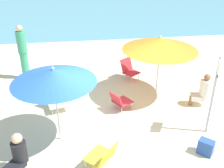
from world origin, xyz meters
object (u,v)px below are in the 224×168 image
object	(u,v)px
umbrella_orange	(160,44)
umbrella_blue	(54,76)
beach_chair_a	(103,155)
beach_bag	(206,147)
beach_chair_c	(120,101)
person_c	(23,52)
person_b	(203,90)
warning_sign	(215,86)
beach_chair_b	(129,69)
beach_chair_d	(58,99)
person_a	(18,154)

from	to	relation	value
umbrella_orange	umbrella_blue	distance (m)	3.30
beach_chair_a	beach_bag	distance (m)	2.27
beach_chair_c	person_c	world-z (taller)	person_c
person_b	beach_bag	world-z (taller)	person_b
beach_chair_c	person_b	world-z (taller)	person_b
beach_chair_a	warning_sign	xyz separation A→B (m)	(2.64, 0.86, 0.94)
beach_chair_b	warning_sign	bearing A→B (deg)	-13.35
umbrella_blue	warning_sign	distance (m)	3.56
beach_chair_a	beach_bag	xyz separation A→B (m)	(2.27, 0.12, -0.15)
beach_chair_d	person_b	xyz separation A→B (m)	(4.01, -0.37, 0.17)
beach_chair_d	person_a	world-z (taller)	person_a
beach_chair_c	beach_chair_b	bearing A→B (deg)	40.61
beach_chair_b	beach_chair_d	world-z (taller)	beach_chair_b
beach_bag	beach_chair_d	bearing A→B (deg)	144.82
umbrella_blue	beach_chair_b	distance (m)	3.89
beach_chair_d	beach_chair_c	bearing A→B (deg)	66.79
person_a	person_c	xyz separation A→B (m)	(-0.47, 4.37, 0.49)
beach_chair_d	beach_bag	xyz separation A→B (m)	(3.25, -2.29, -0.14)
umbrella_blue	person_b	bearing A→B (deg)	13.97
umbrella_blue	beach_chair_a	xyz separation A→B (m)	(0.90, -1.06, -1.33)
umbrella_orange	umbrella_blue	bearing A→B (deg)	-148.60
umbrella_orange	person_a	xyz separation A→B (m)	(-3.57, -2.66, -1.18)
beach_chair_c	umbrella_blue	bearing A→B (deg)	-177.96
beach_chair_c	person_a	bearing A→B (deg)	-171.06
beach_chair_a	person_c	distance (m)	5.01
umbrella_orange	beach_chair_b	size ratio (longest dim) A/B	3.01
beach_chair_a	person_b	bearing A→B (deg)	-104.55
umbrella_blue	person_c	world-z (taller)	umbrella_blue
umbrella_blue	person_a	distance (m)	1.70
beach_chair_d	person_c	xyz separation A→B (m)	(-1.14, 2.09, 0.63)
person_b	beach_bag	xyz separation A→B (m)	(-0.77, -1.92, -0.31)
beach_chair_b	beach_chair_c	world-z (taller)	beach_chair_b
beach_chair_a	beach_chair_d	bearing A→B (deg)	-26.24
person_c	warning_sign	distance (m)	6.00
beach_chair_a	beach_chair_c	size ratio (longest dim) A/B	1.11
umbrella_orange	beach_chair_d	bearing A→B (deg)	-172.70
beach_chair_d	person_c	bearing A→B (deg)	-164.29
beach_chair_d	person_b	distance (m)	4.03
beach_chair_d	person_b	size ratio (longest dim) A/B	0.68
person_b	person_c	distance (m)	5.73
beach_chair_d	person_c	size ratio (longest dim) A/B	0.36
person_a	person_b	xyz separation A→B (m)	(4.69, 1.92, 0.03)
umbrella_orange	person_b	xyz separation A→B (m)	(1.11, -0.74, -1.15)
person_b	person_c	bearing A→B (deg)	-13.19
umbrella_orange	beach_bag	distance (m)	3.06
person_a	person_b	size ratio (longest dim) A/B	0.93
beach_chair_b	person_b	bearing A→B (deg)	5.05
person_a	beach_bag	xyz separation A→B (m)	(3.92, -0.00, -0.28)
beach_chair_c	person_b	distance (m)	2.35
umbrella_orange	person_a	world-z (taller)	umbrella_orange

